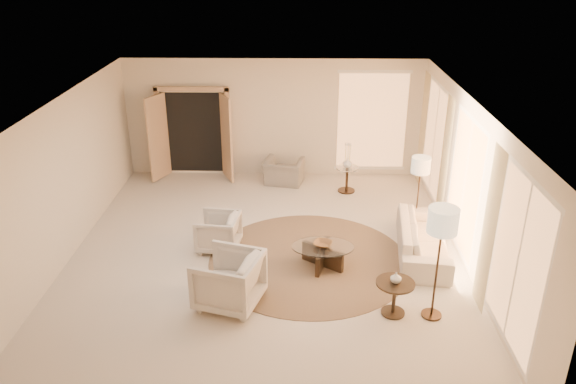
{
  "coord_description": "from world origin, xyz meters",
  "views": [
    {
      "loc": [
        0.59,
        -8.78,
        5.18
      ],
      "look_at": [
        0.4,
        0.4,
        1.1
      ],
      "focal_mm": 35.0,
      "sensor_mm": 36.0,
      "label": 1
    }
  ],
  "objects_px": {
    "armchair_left": "(218,230)",
    "coffee_table": "(323,254)",
    "end_table": "(395,292)",
    "sofa": "(423,239)",
    "end_vase": "(396,278)",
    "accent_chair": "(284,168)",
    "side_vase": "(348,163)",
    "side_table": "(347,177)",
    "bowl": "(323,244)",
    "floor_lamp_far": "(442,226)",
    "floor_lamp_near": "(421,168)",
    "armchair_right": "(229,278)"
  },
  "relations": [
    {
      "from": "armchair_right",
      "to": "side_table",
      "type": "height_order",
      "value": "armchair_right"
    },
    {
      "from": "side_table",
      "to": "floor_lamp_near",
      "type": "distance_m",
      "value": 2.36
    },
    {
      "from": "armchair_left",
      "to": "bowl",
      "type": "distance_m",
      "value": 1.98
    },
    {
      "from": "armchair_left",
      "to": "coffee_table",
      "type": "height_order",
      "value": "armchair_left"
    },
    {
      "from": "bowl",
      "to": "end_vase",
      "type": "distance_m",
      "value": 1.71
    },
    {
      "from": "end_table",
      "to": "coffee_table",
      "type": "bearing_deg",
      "value": 127.36
    },
    {
      "from": "armchair_right",
      "to": "bowl",
      "type": "height_order",
      "value": "armchair_right"
    },
    {
      "from": "sofa",
      "to": "armchair_left",
      "type": "xyz_separation_m",
      "value": [
        -3.71,
        0.13,
        0.06
      ]
    },
    {
      "from": "end_table",
      "to": "floor_lamp_near",
      "type": "height_order",
      "value": "floor_lamp_near"
    },
    {
      "from": "end_table",
      "to": "floor_lamp_far",
      "type": "distance_m",
      "value": 1.29
    },
    {
      "from": "armchair_left",
      "to": "end_table",
      "type": "xyz_separation_m",
      "value": [
        2.92,
        -1.93,
        0.0
      ]
    },
    {
      "from": "accent_chair",
      "to": "side_vase",
      "type": "relative_size",
      "value": 3.99
    },
    {
      "from": "sofa",
      "to": "end_vase",
      "type": "bearing_deg",
      "value": 163.11
    },
    {
      "from": "side_vase",
      "to": "bowl",
      "type": "bearing_deg",
      "value": -101.46
    },
    {
      "from": "side_table",
      "to": "end_vase",
      "type": "bearing_deg",
      "value": -85.42
    },
    {
      "from": "floor_lamp_far",
      "to": "coffee_table",
      "type": "bearing_deg",
      "value": 138.94
    },
    {
      "from": "floor_lamp_near",
      "to": "side_vase",
      "type": "relative_size",
      "value": 6.79
    },
    {
      "from": "armchair_left",
      "to": "floor_lamp_far",
      "type": "relative_size",
      "value": 0.42
    },
    {
      "from": "sofa",
      "to": "floor_lamp_far",
      "type": "xyz_separation_m",
      "value": [
        -0.21,
        -1.85,
        1.22
      ]
    },
    {
      "from": "end_table",
      "to": "bowl",
      "type": "relative_size",
      "value": 1.85
    },
    {
      "from": "side_vase",
      "to": "floor_lamp_far",
      "type": "bearing_deg",
      "value": -78.54
    },
    {
      "from": "side_table",
      "to": "floor_lamp_near",
      "type": "relative_size",
      "value": 0.39
    },
    {
      "from": "bowl",
      "to": "end_vase",
      "type": "height_order",
      "value": "end_vase"
    },
    {
      "from": "armchair_left",
      "to": "accent_chair",
      "type": "relative_size",
      "value": 0.85
    },
    {
      "from": "floor_lamp_near",
      "to": "end_table",
      "type": "bearing_deg",
      "value": -106.86
    },
    {
      "from": "accent_chair",
      "to": "floor_lamp_far",
      "type": "xyz_separation_m",
      "value": [
        2.38,
        -5.11,
        1.15
      ]
    },
    {
      "from": "sofa",
      "to": "end_vase",
      "type": "xyz_separation_m",
      "value": [
        -0.79,
        -1.8,
        0.32
      ]
    },
    {
      "from": "coffee_table",
      "to": "side_vase",
      "type": "xyz_separation_m",
      "value": [
        0.66,
        3.26,
        0.44
      ]
    },
    {
      "from": "armchair_right",
      "to": "accent_chair",
      "type": "distance_m",
      "value": 4.92
    },
    {
      "from": "end_vase",
      "to": "floor_lamp_near",
      "type": "bearing_deg",
      "value": 73.14
    },
    {
      "from": "floor_lamp_far",
      "to": "end_vase",
      "type": "xyz_separation_m",
      "value": [
        -0.58,
        0.05,
        -0.9
      ]
    },
    {
      "from": "coffee_table",
      "to": "bowl",
      "type": "bearing_deg",
      "value": -14.04
    },
    {
      "from": "armchair_right",
      "to": "side_table",
      "type": "distance_m",
      "value": 4.92
    },
    {
      "from": "sofa",
      "to": "accent_chair",
      "type": "bearing_deg",
      "value": 45.36
    },
    {
      "from": "sofa",
      "to": "end_table",
      "type": "bearing_deg",
      "value": 163.11
    },
    {
      "from": "accent_chair",
      "to": "end_table",
      "type": "distance_m",
      "value": 5.37
    },
    {
      "from": "accent_chair",
      "to": "side_vase",
      "type": "bearing_deg",
      "value": 174.03
    },
    {
      "from": "end_table",
      "to": "side_vase",
      "type": "xyz_separation_m",
      "value": [
        -0.37,
        4.61,
        0.31
      ]
    },
    {
      "from": "end_vase",
      "to": "side_vase",
      "type": "relative_size",
      "value": 0.78
    },
    {
      "from": "armchair_right",
      "to": "side_table",
      "type": "bearing_deg",
      "value": 170.88
    },
    {
      "from": "accent_chair",
      "to": "end_table",
      "type": "bearing_deg",
      "value": 120.95
    },
    {
      "from": "armchair_left",
      "to": "side_vase",
      "type": "relative_size",
      "value": 3.41
    },
    {
      "from": "coffee_table",
      "to": "floor_lamp_far",
      "type": "xyz_separation_m",
      "value": [
        1.61,
        -1.4,
        1.29
      ]
    },
    {
      "from": "floor_lamp_near",
      "to": "floor_lamp_far",
      "type": "height_order",
      "value": "floor_lamp_far"
    },
    {
      "from": "armchair_left",
      "to": "side_vase",
      "type": "xyz_separation_m",
      "value": [
        2.55,
        2.69,
        0.32
      ]
    },
    {
      "from": "coffee_table",
      "to": "accent_chair",
      "type": "bearing_deg",
      "value": 101.86
    },
    {
      "from": "armchair_left",
      "to": "end_table",
      "type": "distance_m",
      "value": 3.5
    },
    {
      "from": "coffee_table",
      "to": "side_table",
      "type": "xyz_separation_m",
      "value": [
        0.66,
        3.26,
        0.1
      ]
    },
    {
      "from": "end_vase",
      "to": "side_table",
      "type": "bearing_deg",
      "value": 94.58
    },
    {
      "from": "coffee_table",
      "to": "floor_lamp_near",
      "type": "relative_size",
      "value": 0.93
    }
  ]
}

